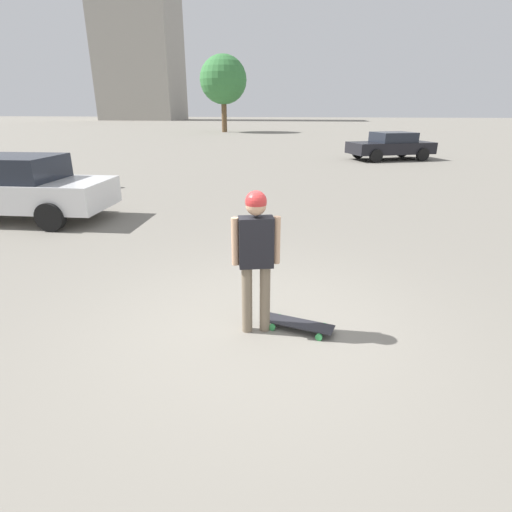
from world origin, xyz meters
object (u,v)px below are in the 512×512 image
Objects in this scene: skateboard at (298,324)px; car_parked_far at (391,145)px; car_parked_near at (13,188)px; person at (256,248)px.

skateboard is 17.77m from car_parked_far.
car_parked_near reaches higher than skateboard.
person is 7.62m from car_parked_near.
car_parked_far is at bearing -131.50° from car_parked_near.
person reaches higher than skateboard.
car_parked_far reaches higher than skateboard.
person is at bearing 53.72° from car_parked_far.
person is 0.37× the size of car_parked_near.
car_parked_far is (-17.35, 3.80, 0.63)m from skateboard.
skateboard is at bearing 55.23° from car_parked_far.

